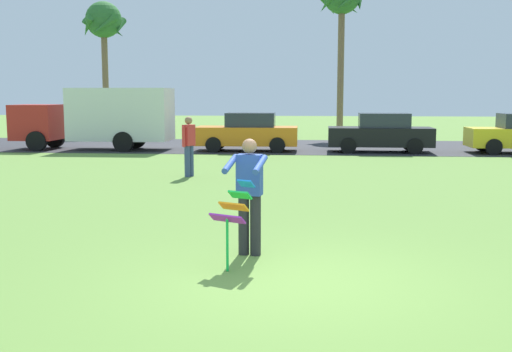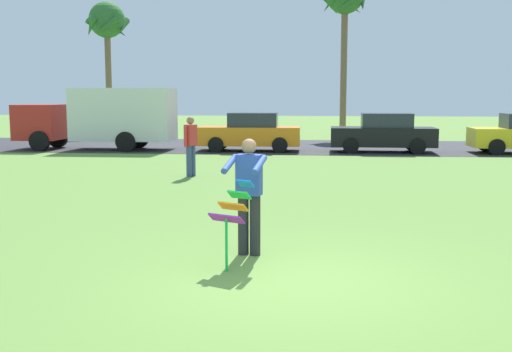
{
  "view_description": "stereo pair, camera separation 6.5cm",
  "coord_description": "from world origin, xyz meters",
  "px_view_note": "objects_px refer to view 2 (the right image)",
  "views": [
    {
      "loc": [
        0.24,
        -7.66,
        2.37
      ],
      "look_at": [
        -0.7,
        2.26,
        1.05
      ],
      "focal_mm": 43.42,
      "sensor_mm": 36.0,
      "label": 1
    },
    {
      "loc": [
        0.31,
        -7.66,
        2.37
      ],
      "look_at": [
        -0.7,
        2.26,
        1.05
      ],
      "focal_mm": 43.42,
      "sensor_mm": 36.0,
      "label": 2
    }
  ],
  "objects_px": {
    "palm_tree_left_near": "(107,25)",
    "person_kite_flyer": "(249,192)",
    "palm_tree_right_near": "(345,2)",
    "person_walker_near": "(191,144)",
    "parked_truck_red_cab": "(105,117)",
    "parked_car_orange": "(250,133)",
    "kite_held": "(233,210)",
    "parked_car_black": "(383,133)"
  },
  "relations": [
    {
      "from": "palm_tree_right_near",
      "to": "parked_car_orange",
      "type": "bearing_deg",
      "value": -113.57
    },
    {
      "from": "palm_tree_left_near",
      "to": "palm_tree_right_near",
      "type": "distance_m",
      "value": 13.85
    },
    {
      "from": "palm_tree_right_near",
      "to": "person_walker_near",
      "type": "height_order",
      "value": "palm_tree_right_near"
    },
    {
      "from": "palm_tree_left_near",
      "to": "person_walker_near",
      "type": "relative_size",
      "value": 4.47
    },
    {
      "from": "parked_truck_red_cab",
      "to": "parked_car_orange",
      "type": "bearing_deg",
      "value": 0.01
    },
    {
      "from": "palm_tree_left_near",
      "to": "parked_truck_red_cab",
      "type": "bearing_deg",
      "value": -71.98
    },
    {
      "from": "parked_car_orange",
      "to": "kite_held",
      "type": "bearing_deg",
      "value": -84.43
    },
    {
      "from": "kite_held",
      "to": "palm_tree_left_near",
      "type": "bearing_deg",
      "value": 112.1
    },
    {
      "from": "parked_car_orange",
      "to": "palm_tree_left_near",
      "type": "xyz_separation_m",
      "value": [
        -9.61,
        10.36,
        5.6
      ]
    },
    {
      "from": "palm_tree_right_near",
      "to": "parked_truck_red_cab",
      "type": "bearing_deg",
      "value": -137.4
    },
    {
      "from": "person_kite_flyer",
      "to": "palm_tree_right_near",
      "type": "bearing_deg",
      "value": 84.93
    },
    {
      "from": "palm_tree_right_near",
      "to": "person_walker_near",
      "type": "xyz_separation_m",
      "value": [
        -5.0,
        -17.75,
        -6.46
      ]
    },
    {
      "from": "parked_car_orange",
      "to": "parked_car_black",
      "type": "xyz_separation_m",
      "value": [
        5.48,
        -0.0,
        0.0
      ]
    },
    {
      "from": "person_kite_flyer",
      "to": "kite_held",
      "type": "xyz_separation_m",
      "value": [
        -0.13,
        -0.72,
        -0.14
      ]
    },
    {
      "from": "kite_held",
      "to": "parked_car_black",
      "type": "bearing_deg",
      "value": 77.83
    },
    {
      "from": "palm_tree_left_near",
      "to": "parked_car_black",
      "type": "bearing_deg",
      "value": -34.49
    },
    {
      "from": "parked_truck_red_cab",
      "to": "parked_car_orange",
      "type": "height_order",
      "value": "parked_truck_red_cab"
    },
    {
      "from": "parked_truck_red_cab",
      "to": "parked_car_black",
      "type": "bearing_deg",
      "value": -0.0
    },
    {
      "from": "parked_car_black",
      "to": "palm_tree_left_near",
      "type": "relative_size",
      "value": 0.55
    },
    {
      "from": "parked_car_black",
      "to": "person_walker_near",
      "type": "distance_m",
      "value": 10.32
    },
    {
      "from": "kite_held",
      "to": "person_walker_near",
      "type": "bearing_deg",
      "value": 105.17
    },
    {
      "from": "parked_truck_red_cab",
      "to": "palm_tree_right_near",
      "type": "distance_m",
      "value": 15.36
    },
    {
      "from": "parked_car_black",
      "to": "person_kite_flyer",
      "type": "bearing_deg",
      "value": -102.24
    },
    {
      "from": "parked_truck_red_cab",
      "to": "person_walker_near",
      "type": "xyz_separation_m",
      "value": [
        5.41,
        -8.17,
        -0.48
      ]
    },
    {
      "from": "parked_truck_red_cab",
      "to": "person_walker_near",
      "type": "height_order",
      "value": "parked_truck_red_cab"
    },
    {
      "from": "parked_car_orange",
      "to": "person_walker_near",
      "type": "distance_m",
      "value": 8.21
    },
    {
      "from": "person_kite_flyer",
      "to": "parked_car_black",
      "type": "distance_m",
      "value": 17.16
    },
    {
      "from": "kite_held",
      "to": "person_walker_near",
      "type": "relative_size",
      "value": 0.69
    },
    {
      "from": "parked_truck_red_cab",
      "to": "palm_tree_right_near",
      "type": "height_order",
      "value": "palm_tree_right_near"
    },
    {
      "from": "kite_held",
      "to": "person_walker_near",
      "type": "xyz_separation_m",
      "value": [
        -2.53,
        9.32,
        0.12
      ]
    },
    {
      "from": "kite_held",
      "to": "parked_car_orange",
      "type": "relative_size",
      "value": 0.28
    },
    {
      "from": "palm_tree_left_near",
      "to": "person_kite_flyer",
      "type": "bearing_deg",
      "value": -67.13
    },
    {
      "from": "kite_held",
      "to": "palm_tree_left_near",
      "type": "xyz_separation_m",
      "value": [
        -11.31,
        27.86,
        5.56
      ]
    },
    {
      "from": "parked_car_orange",
      "to": "palm_tree_right_near",
      "type": "height_order",
      "value": "palm_tree_right_near"
    },
    {
      "from": "kite_held",
      "to": "parked_car_black",
      "type": "relative_size",
      "value": 0.28
    },
    {
      "from": "person_kite_flyer",
      "to": "parked_car_black",
      "type": "bearing_deg",
      "value": 77.76
    },
    {
      "from": "parked_truck_red_cab",
      "to": "parked_car_orange",
      "type": "xyz_separation_m",
      "value": [
        6.24,
        0.0,
        -0.64
      ]
    },
    {
      "from": "parked_car_black",
      "to": "person_walker_near",
      "type": "relative_size",
      "value": 2.44
    },
    {
      "from": "parked_car_black",
      "to": "palm_tree_left_near",
      "type": "xyz_separation_m",
      "value": [
        -15.09,
        10.37,
        5.6
      ]
    },
    {
      "from": "parked_car_orange",
      "to": "person_kite_flyer",
      "type": "bearing_deg",
      "value": -83.74
    },
    {
      "from": "palm_tree_left_near",
      "to": "palm_tree_right_near",
      "type": "bearing_deg",
      "value": -3.27
    },
    {
      "from": "kite_held",
      "to": "parked_truck_red_cab",
      "type": "relative_size",
      "value": 0.18
    }
  ]
}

